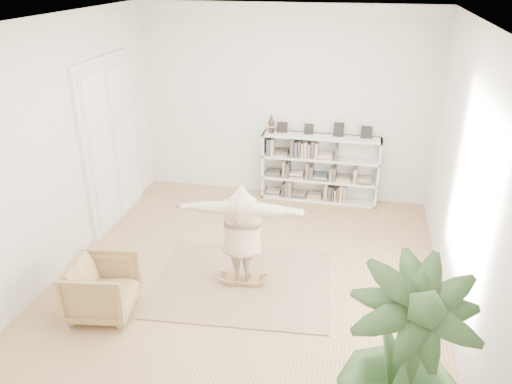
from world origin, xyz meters
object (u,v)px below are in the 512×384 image
bookshelf (320,169)px  person (242,231)px  armchair (102,288)px  houseplant (403,370)px  rocker_board (243,279)px

bookshelf → person: bookshelf is taller
bookshelf → armchair: bearing=-120.7°
armchair → houseplant: (3.64, -1.32, 0.62)m
bookshelf → person: size_ratio=1.23×
person → houseplant: bearing=125.8°
bookshelf → person: 3.13m
armchair → rocker_board: (1.63, 1.03, -0.31)m
armchair → rocker_board: armchair is taller
rocker_board → person: person is taller
rocker_board → bookshelf: bearing=70.7°
armchair → houseplant: size_ratio=0.42×
armchair → rocker_board: size_ratio=1.68×
rocker_board → person: size_ratio=0.28×
bookshelf → houseplant: 5.52m
bookshelf → rocker_board: bookshelf is taller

